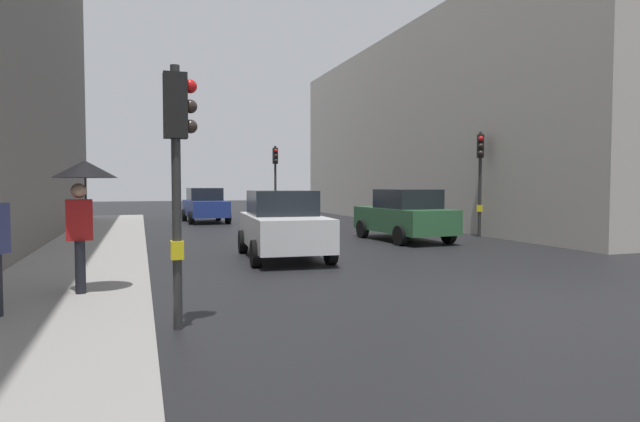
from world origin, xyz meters
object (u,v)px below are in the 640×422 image
at_px(traffic_light_near_left, 178,148).
at_px(traffic_light_far_median, 275,169).
at_px(car_blue_van, 205,205).
at_px(traffic_light_mid_street, 480,165).
at_px(pedestrian_with_umbrella, 83,189).
at_px(car_white_compact, 283,224).
at_px(car_green_estate, 404,215).

bearing_deg(traffic_light_near_left, traffic_light_far_median, 72.72).
distance_m(traffic_light_near_left, car_blue_van, 20.92).
bearing_deg(traffic_light_mid_street, traffic_light_near_left, -140.14).
height_order(traffic_light_near_left, pedestrian_with_umbrella, traffic_light_near_left).
bearing_deg(car_blue_van, pedestrian_with_umbrella, -102.32).
height_order(car_blue_van, pedestrian_with_umbrella, pedestrian_with_umbrella).
bearing_deg(pedestrian_with_umbrella, traffic_light_near_left, -58.64).
xyz_separation_m(traffic_light_mid_street, car_white_compact, (-8.30, -3.21, -1.77)).
xyz_separation_m(traffic_light_near_left, car_green_estate, (8.09, 9.14, -1.50)).
bearing_deg(traffic_light_near_left, car_green_estate, 48.49).
xyz_separation_m(traffic_light_near_left, pedestrian_with_umbrella, (-1.34, 2.20, -0.54)).
bearing_deg(traffic_light_far_median, car_green_estate, -81.15).
xyz_separation_m(traffic_light_near_left, car_white_compact, (3.04, 6.25, -1.50)).
distance_m(car_white_compact, pedestrian_with_umbrella, 6.05).
relative_size(car_blue_van, car_green_estate, 1.00).
bearing_deg(pedestrian_with_umbrella, car_green_estate, 36.34).
xyz_separation_m(car_white_compact, car_green_estate, (5.05, 2.89, 0.00)).
height_order(traffic_light_mid_street, traffic_light_far_median, traffic_light_far_median).
height_order(traffic_light_mid_street, pedestrian_with_umbrella, traffic_light_mid_street).
relative_size(car_white_compact, pedestrian_with_umbrella, 2.02).
distance_m(car_blue_van, car_green_estate, 12.75).
bearing_deg(traffic_light_near_left, car_blue_van, 82.58).
relative_size(traffic_light_mid_street, car_blue_van, 0.90).
height_order(traffic_light_far_median, car_blue_van, traffic_light_far_median).
bearing_deg(traffic_light_mid_street, pedestrian_with_umbrella, -150.20).
bearing_deg(traffic_light_near_left, pedestrian_with_umbrella, 121.36).
bearing_deg(car_white_compact, car_blue_van, 91.38).
xyz_separation_m(traffic_light_near_left, car_blue_van, (2.69, 20.69, -1.50)).
bearing_deg(pedestrian_with_umbrella, traffic_light_mid_street, 29.80).
bearing_deg(pedestrian_with_umbrella, traffic_light_far_median, 67.09).
xyz_separation_m(traffic_light_mid_street, car_green_estate, (-3.25, -0.33, -1.77)).
bearing_deg(traffic_light_far_median, traffic_light_mid_street, -65.37).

